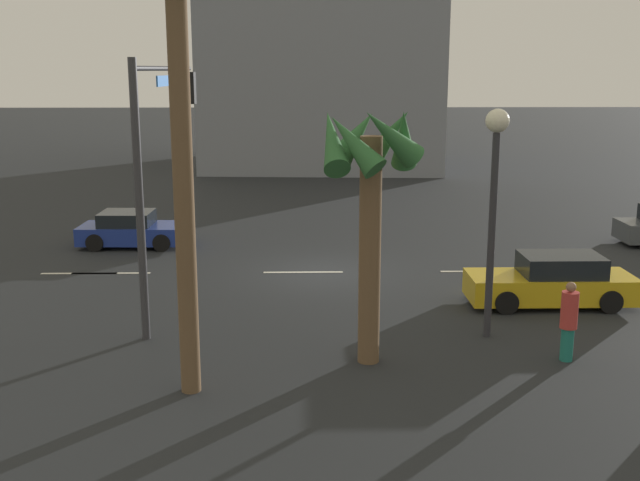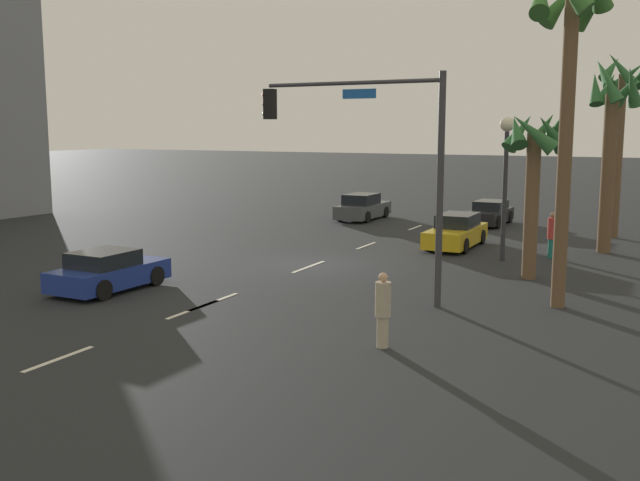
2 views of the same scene
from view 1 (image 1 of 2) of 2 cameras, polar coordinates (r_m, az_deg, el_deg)
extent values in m
plane|color=#232628|center=(24.86, 0.18, -2.38)|extent=(220.00, 220.00, 0.00)
cube|color=silver|center=(25.44, 11.30, -2.26)|extent=(2.10, 0.14, 0.01)
cube|color=silver|center=(24.85, -1.26, -2.37)|extent=(2.58, 0.14, 0.01)
cube|color=silver|center=(25.63, -15.31, -2.36)|extent=(2.53, 0.14, 0.01)
cube|color=silver|center=(25.90, -17.50, -2.35)|extent=(2.44, 0.14, 0.01)
cube|color=gold|center=(22.29, 16.74, -3.33)|extent=(4.56, 1.68, 0.71)
cube|color=black|center=(22.21, 17.52, -1.73)|extent=(2.19, 1.48, 0.57)
cylinder|color=black|center=(21.22, 13.71, -4.50)|extent=(0.64, 0.22, 0.64)
cylinder|color=black|center=(22.68, 12.71, -3.34)|extent=(0.64, 0.22, 0.64)
cylinder|color=black|center=(22.12, 20.82, -4.28)|extent=(0.64, 0.22, 0.64)
cylinder|color=black|center=(23.52, 19.41, -3.19)|extent=(0.64, 0.22, 0.64)
cylinder|color=black|center=(31.90, 22.30, 0.62)|extent=(0.64, 0.22, 0.64)
cube|color=navy|center=(29.26, -13.69, 0.53)|extent=(3.95, 1.94, 0.65)
cube|color=black|center=(29.21, -14.19, 1.62)|extent=(1.92, 1.66, 0.49)
cylinder|color=black|center=(29.85, -11.03, 0.57)|extent=(0.65, 0.24, 0.64)
cylinder|color=black|center=(28.20, -11.71, -0.17)|extent=(0.65, 0.24, 0.64)
cylinder|color=black|center=(30.42, -15.50, 0.57)|extent=(0.65, 0.24, 0.64)
cylinder|color=black|center=(28.80, -16.42, -0.16)|extent=(0.65, 0.24, 0.64)
cylinder|color=#38383D|center=(18.51, -13.30, 2.70)|extent=(0.20, 0.20, 6.71)
cylinder|color=#38383D|center=(21.05, -11.49, 12.45)|extent=(0.55, 5.80, 0.12)
cube|color=black|center=(23.88, -9.67, 11.13)|extent=(0.34, 0.34, 0.95)
sphere|color=red|center=(24.05, -9.60, 11.85)|extent=(0.20, 0.20, 0.20)
sphere|color=#392605|center=(24.06, -9.58, 11.13)|extent=(0.20, 0.20, 0.20)
sphere|color=black|center=(24.06, -9.55, 10.42)|extent=(0.20, 0.20, 0.20)
cube|color=#1959B2|center=(20.77, -11.65, 11.56)|extent=(0.12, 1.10, 0.28)
cylinder|color=#2D2D33|center=(18.80, 12.66, 0.22)|extent=(0.18, 0.18, 5.00)
sphere|color=#F2EACC|center=(18.42, 13.07, 8.69)|extent=(0.56, 0.56, 0.56)
cylinder|color=#1E7266|center=(18.28, 17.91, -7.35)|extent=(0.40, 0.40, 0.77)
cylinder|color=#BF3833|center=(18.03, 18.08, -4.95)|extent=(0.54, 0.54, 0.84)
sphere|color=#8C664C|center=(17.88, 18.20, -3.31)|extent=(0.23, 0.23, 0.23)
cylinder|color=brown|center=(16.76, 3.73, -0.88)|extent=(0.48, 0.48, 5.06)
cone|color=#2D6633|center=(16.21, 0.91, 7.52)|extent=(0.77, 1.72, 1.51)
cone|color=#2D6633|center=(15.73, 2.50, 7.29)|extent=(1.52, 1.29, 1.43)
cone|color=#2D6633|center=(15.72, 5.28, 7.81)|extent=(1.60, 1.17, 1.38)
cone|color=#2D6633|center=(16.32, 6.27, 7.61)|extent=(0.76, 1.29, 1.45)
cone|color=#2D6633|center=(16.98, 5.15, 7.75)|extent=(1.43, 1.26, 1.46)
cone|color=#2D6633|center=(16.88, 2.72, 7.85)|extent=(1.35, 1.07, 1.29)
cylinder|color=brown|center=(15.03, -10.16, 4.44)|extent=(0.40, 0.40, 8.70)
camera|label=2|loc=(26.82, -65.50, 2.58)|focal=41.52mm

